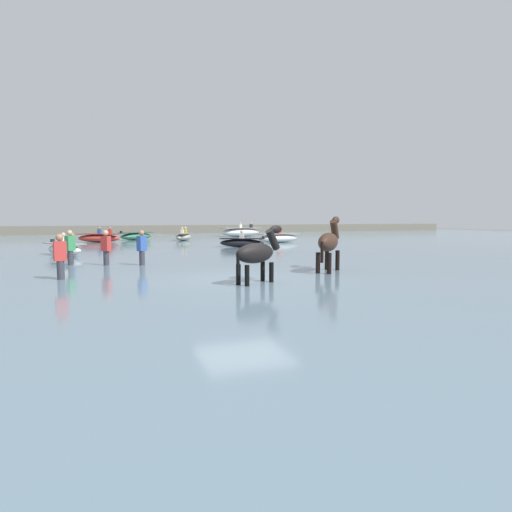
# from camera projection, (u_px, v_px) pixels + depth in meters

# --- Properties ---
(ground_plane) EXTENTS (120.00, 120.00, 0.00)m
(ground_plane) POSITION_uv_depth(u_px,v_px,m) (244.00, 293.00, 11.82)
(ground_plane) COLOR #666051
(water_surface) EXTENTS (90.00, 90.00, 0.36)m
(water_surface) POSITION_uv_depth(u_px,v_px,m) (180.00, 256.00, 21.15)
(water_surface) COLOR slate
(water_surface) RESTS_ON ground
(horse_lead_black) EXTENTS (1.67, 1.04, 1.87)m
(horse_lead_black) POSITION_uv_depth(u_px,v_px,m) (257.00, 255.00, 11.20)
(horse_lead_black) COLOR black
(horse_lead_black) RESTS_ON ground
(horse_trailing_dark_bay) EXTENTS (1.61, 1.63, 2.12)m
(horse_trailing_dark_bay) POSITION_uv_depth(u_px,v_px,m) (329.00, 244.00, 13.65)
(horse_trailing_dark_bay) COLOR #382319
(horse_trailing_dark_bay) RESTS_ON ground
(boat_far_inshore) EXTENTS (2.71, 2.00, 0.99)m
(boat_far_inshore) POSITION_uv_depth(u_px,v_px,m) (242.00, 243.00, 25.05)
(boat_far_inshore) COLOR black
(boat_far_inshore) RESTS_ON water_surface
(boat_mid_outer) EXTENTS (2.04, 2.90, 1.01)m
(boat_mid_outer) POSITION_uv_depth(u_px,v_px,m) (184.00, 237.00, 32.61)
(boat_mid_outer) COLOR #B2AD9E
(boat_mid_outer) RESTS_ON water_surface
(boat_far_offshore) EXTENTS (4.14, 2.27, 1.28)m
(boat_far_offshore) POSITION_uv_depth(u_px,v_px,m) (241.00, 232.00, 38.92)
(boat_far_offshore) COLOR silver
(boat_far_offshore) RESTS_ON water_surface
(boat_distant_west) EXTENTS (3.32, 1.63, 1.09)m
(boat_distant_west) POSITION_uv_depth(u_px,v_px,m) (278.00, 238.00, 29.72)
(boat_distant_west) COLOR silver
(boat_distant_west) RESTS_ON water_surface
(boat_distant_east) EXTENTS (2.80, 2.17, 0.72)m
(boat_distant_east) POSITION_uv_depth(u_px,v_px,m) (136.00, 236.00, 33.03)
(boat_distant_east) COLOR #337556
(boat_distant_east) RESTS_ON water_surface
(boat_near_starboard) EXTENTS (2.06, 2.81, 1.04)m
(boat_near_starboard) POSITION_uv_depth(u_px,v_px,m) (64.00, 249.00, 19.49)
(boat_near_starboard) COLOR silver
(boat_near_starboard) RESTS_ON water_surface
(boat_near_port) EXTENTS (3.11, 2.10, 1.07)m
(boat_near_port) POSITION_uv_depth(u_px,v_px,m) (99.00, 238.00, 29.94)
(boat_near_port) COLOR #BC382D
(boat_near_port) RESTS_ON water_surface
(person_spectator_far) EXTENTS (0.36, 0.27, 1.63)m
(person_spectator_far) POSITION_uv_depth(u_px,v_px,m) (60.00, 261.00, 11.90)
(person_spectator_far) COLOR #383842
(person_spectator_far) RESTS_ON ground
(person_wading_close) EXTENTS (0.37, 0.36, 1.63)m
(person_wading_close) POSITION_uv_depth(u_px,v_px,m) (142.00, 251.00, 15.45)
(person_wading_close) COLOR #383842
(person_wading_close) RESTS_ON ground
(person_wading_mid) EXTENTS (0.37, 0.37, 1.63)m
(person_wading_mid) POSITION_uv_depth(u_px,v_px,m) (70.00, 251.00, 15.53)
(person_wading_mid) COLOR #383842
(person_wading_mid) RESTS_ON ground
(person_onlooker_right) EXTENTS (0.37, 0.37, 1.63)m
(person_onlooker_right) POSITION_uv_depth(u_px,v_px,m) (106.00, 251.00, 15.45)
(person_onlooker_right) COLOR #383842
(person_onlooker_right) RESTS_ON ground
(far_shoreline) EXTENTS (80.00, 2.40, 1.25)m
(far_shoreline) POSITION_uv_depth(u_px,v_px,m) (135.00, 231.00, 46.33)
(far_shoreline) COLOR #706B5B
(far_shoreline) RESTS_ON ground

